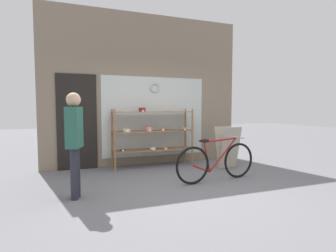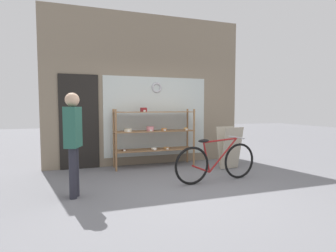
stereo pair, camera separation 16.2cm
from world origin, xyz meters
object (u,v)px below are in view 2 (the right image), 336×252
at_px(bicycle, 216,162).
at_px(pedestrian, 73,137).
at_px(sandwich_board, 229,148).
at_px(display_case, 154,132).

distance_m(bicycle, pedestrian, 2.55).
distance_m(bicycle, sandwich_board, 1.13).
bearing_deg(display_case, pedestrian, -135.79).
bearing_deg(bicycle, pedestrian, 176.56).
bearing_deg(pedestrian, display_case, 151.75).
xyz_separation_m(display_case, sandwich_board, (1.55, -0.73, -0.34)).
bearing_deg(bicycle, sandwich_board, 40.82).
distance_m(display_case, sandwich_board, 1.75).
height_order(display_case, bicycle, display_case).
height_order(display_case, sandwich_board, display_case).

